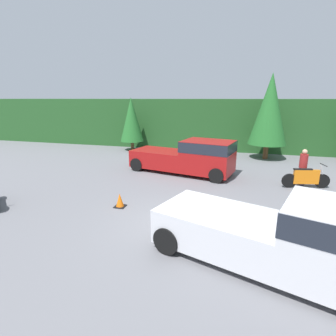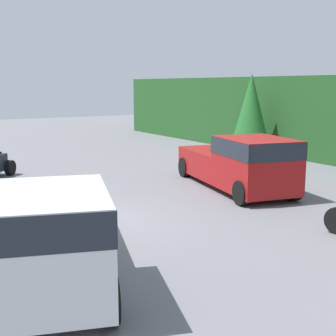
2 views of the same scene
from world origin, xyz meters
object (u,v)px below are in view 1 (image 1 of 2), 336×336
pickup_truck_red (191,156)px  dirt_bike (306,178)px  rider_person (303,166)px  pickup_truck_second (297,237)px  traffic_cone (120,201)px

pickup_truck_red → dirt_bike: size_ratio=2.80×
rider_person → pickup_truck_red: bearing=142.8°
pickup_truck_second → dirt_bike: size_ratio=2.85×
pickup_truck_red → rider_person: pickup_truck_red is taller
pickup_truck_second → dirt_bike: 7.27m
dirt_bike → rider_person: bearing=90.3°
pickup_truck_second → rider_person: size_ratio=3.49×
dirt_bike → pickup_truck_red: bearing=157.7°
pickup_truck_second → rider_person: 7.65m
pickup_truck_red → traffic_cone: pickup_truck_red is taller
pickup_truck_second → traffic_cone: bearing=173.9°
traffic_cone → pickup_truck_red: bearing=71.5°
rider_person → traffic_cone: 8.86m
pickup_truck_second → rider_person: (1.60, 7.48, -0.05)m
pickup_truck_second → rider_person: pickup_truck_second is taller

